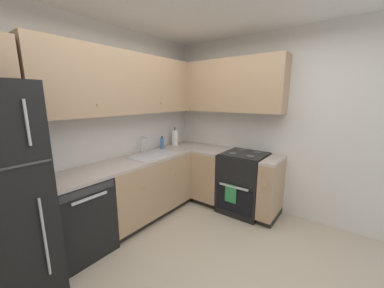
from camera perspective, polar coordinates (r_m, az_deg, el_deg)
ground_plane at (r=2.54m, az=3.22°, el=-30.81°), size 3.43×3.23×0.02m
wall_back at (r=3.11m, az=-22.51°, el=3.58°), size 3.53×0.05×2.62m
wall_right at (r=3.48m, az=19.64°, el=4.58°), size 0.05×3.33×2.62m
dishwasher at (r=2.84m, az=-27.51°, el=-16.28°), size 0.60×0.63×0.86m
lower_cabinets_back at (r=3.32m, az=-11.87°, el=-10.95°), size 1.36×0.62×0.86m
countertop_back at (r=3.18m, az=-12.20°, el=-3.57°), size 2.57×0.60×0.03m
lower_cabinets_right at (r=3.57m, az=9.49°, el=-9.21°), size 0.62×1.29×0.86m
countertop_right at (r=3.44m, az=9.72°, el=-2.30°), size 0.60×1.29×0.03m
oven_range at (r=3.48m, az=13.19°, el=-9.55°), size 0.68×0.62×1.05m
upper_cabinets_back at (r=3.08m, az=-17.13°, el=14.61°), size 2.25×0.34×0.78m
upper_cabinets_right at (r=3.56m, az=8.34°, el=14.56°), size 0.32×1.84×0.78m
sink at (r=3.25m, az=-10.08°, el=-3.57°), size 0.66×0.40×0.10m
faucet at (r=3.36m, az=-12.60°, el=0.16°), size 0.07×0.16×0.25m
soap_bottle at (r=3.64m, az=-7.72°, el=0.29°), size 0.06×0.06×0.20m
paper_towel_roll at (r=3.83m, az=-4.44°, el=1.65°), size 0.11×0.11×0.33m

